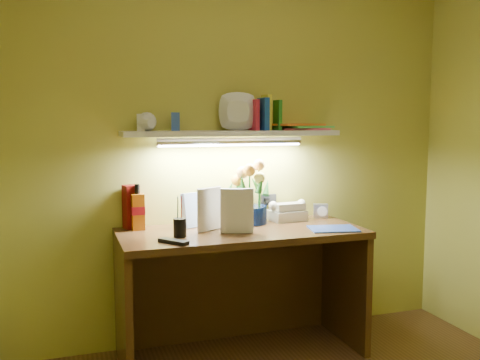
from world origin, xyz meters
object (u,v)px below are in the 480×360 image
at_px(flower_bouquet, 250,193).
at_px(desk_clock, 321,211).
at_px(telephone, 287,210).
at_px(whisky_bottle, 138,207).
at_px(desk, 242,293).

bearing_deg(flower_bouquet, desk_clock, 2.36).
xyz_separation_m(telephone, whisky_bottle, (-0.93, 0.01, 0.07)).
bearing_deg(desk, whisky_bottle, 160.70).
bearing_deg(desk, desk_clock, 17.79).
height_order(desk_clock, whisky_bottle, whisky_bottle).
bearing_deg(telephone, whisky_bottle, 173.67).
height_order(flower_bouquet, telephone, flower_bouquet).
xyz_separation_m(telephone, desk_clock, (0.24, 0.01, -0.02)).
bearing_deg(whisky_bottle, flower_bouquet, -2.06).
bearing_deg(desk, flower_bouquet, 57.65).
xyz_separation_m(desk, flower_bouquet, (0.11, 0.17, 0.56)).
height_order(desk, desk_clock, desk_clock).
bearing_deg(desk, telephone, 26.67).
bearing_deg(whisky_bottle, desk_clock, -0.19).
distance_m(flower_bouquet, whisky_bottle, 0.68).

